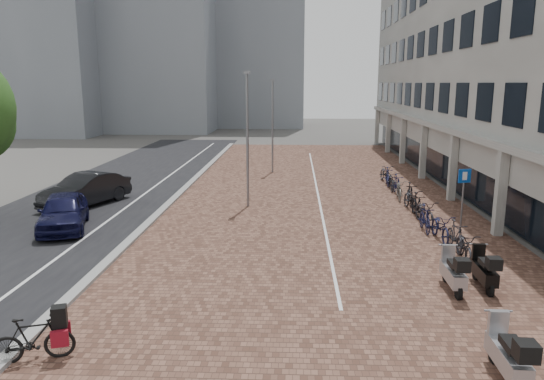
{
  "coord_description": "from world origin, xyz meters",
  "views": [
    {
      "loc": [
        0.97,
        -15.25,
        5.78
      ],
      "look_at": [
        0.0,
        6.0,
        1.3
      ],
      "focal_mm": 33.58,
      "sensor_mm": 36.0,
      "label": 1
    }
  ],
  "objects": [
    {
      "name": "scooter_front",
      "position": [
        5.46,
        -1.5,
        0.6
      ],
      "size": [
        0.58,
        1.76,
        1.2
      ],
      "primitive_type": null,
      "rotation": [
        0.0,
        0.0,
        -0.02
      ],
      "color": "#9B9B9F",
      "rests_on": "ground"
    },
    {
      "name": "bike_row",
      "position": [
        6.39,
        7.9,
        0.52
      ],
      "size": [
        1.19,
        15.82,
        1.05
      ],
      "color": "black",
      "rests_on": "ground"
    },
    {
      "name": "curb",
      "position": [
        -5.1,
        12.0,
        0.07
      ],
      "size": [
        0.35,
        42.0,
        0.14
      ],
      "primitive_type": "cube",
      "color": "gray",
      "rests_on": "ground"
    },
    {
      "name": "car_dark",
      "position": [
        -9.05,
        8.16,
        0.77
      ],
      "size": [
        3.31,
        4.94,
        1.54
      ],
      "primitive_type": "imported",
      "rotation": [
        0.0,
        0.0,
        -0.4
      ],
      "color": "black",
      "rests_on": "ground"
    },
    {
      "name": "lamp_near",
      "position": [
        -1.24,
        8.23,
        3.13
      ],
      "size": [
        0.12,
        0.12,
        6.25
      ],
      "primitive_type": "cylinder",
      "color": "slate",
      "rests_on": "ground"
    },
    {
      "name": "hero_bike",
      "position": [
        -4.5,
        -5.69,
        0.52
      ],
      "size": [
        1.73,
        0.97,
        1.18
      ],
      "rotation": [
        0.0,
        0.0,
        1.89
      ],
      "color": "black",
      "rests_on": "ground"
    },
    {
      "name": "street_asphalt",
      "position": [
        -9.0,
        12.0,
        0.01
      ],
      "size": [
        8.0,
        50.0,
        0.03
      ],
      "primitive_type": "cube",
      "color": "black",
      "rests_on": "ground"
    },
    {
      "name": "parking_sign",
      "position": [
        7.5,
        4.3,
        1.73
      ],
      "size": [
        0.52,
        0.19,
        2.55
      ],
      "rotation": [
        0.0,
        0.0,
        0.29
      ],
      "color": "slate",
      "rests_on": "ground"
    },
    {
      "name": "ground",
      "position": [
        0.0,
        0.0,
        0.0
      ],
      "size": [
        140.0,
        140.0,
        0.0
      ],
      "primitive_type": "plane",
      "color": "#474442",
      "rests_on": "ground"
    },
    {
      "name": "plaza_brick",
      "position": [
        2.0,
        12.0,
        0.01
      ],
      "size": [
        14.5,
        42.0,
        0.04
      ],
      "primitive_type": "cube",
      "color": "brown",
      "rests_on": "ground"
    },
    {
      "name": "car_navy",
      "position": [
        -8.32,
        4.13,
        0.73
      ],
      "size": [
        2.97,
        4.62,
        1.46
      ],
      "primitive_type": "imported",
      "rotation": [
        0.0,
        0.0,
        0.31
      ],
      "color": "black",
      "rests_on": "ground"
    },
    {
      "name": "lane_line",
      "position": [
        -7.0,
        12.0,
        0.02
      ],
      "size": [
        0.12,
        44.0,
        0.0
      ],
      "primitive_type": "cube",
      "color": "white",
      "rests_on": "street_asphalt"
    },
    {
      "name": "scooter_mid",
      "position": [
        6.4,
        -1.28,
        0.59
      ],
      "size": [
        0.59,
        1.73,
        1.18
      ],
      "primitive_type": null,
      "rotation": [
        0.0,
        0.0,
        -0.03
      ],
      "color": "black",
      "rests_on": "ground"
    },
    {
      "name": "parking_line",
      "position": [
        2.2,
        12.0,
        0.04
      ],
      "size": [
        0.1,
        30.0,
        0.0
      ],
      "primitive_type": "cube",
      "color": "white",
      "rests_on": "plaza_brick"
    },
    {
      "name": "office_building",
      "position": [
        12.97,
        16.0,
        8.44
      ],
      "size": [
        8.4,
        40.0,
        15.0
      ],
      "color": "#AAAAA5",
      "rests_on": "ground"
    },
    {
      "name": "bg_towers",
      "position": [
        -14.34,
        48.94,
        13.96
      ],
      "size": [
        33.0,
        23.0,
        32.0
      ],
      "color": "gray",
      "rests_on": "ground"
    },
    {
      "name": "lamp_far",
      "position": [
        -0.5,
        17.73,
        2.98
      ],
      "size": [
        0.12,
        0.12,
        5.97
      ],
      "primitive_type": "cylinder",
      "color": "slate",
      "rests_on": "ground"
    },
    {
      "name": "scooter_back",
      "position": [
        5.17,
        -6.0,
        0.62
      ],
      "size": [
        0.61,
        1.82,
        1.24
      ],
      "primitive_type": null,
      "rotation": [
        0.0,
        0.0,
        -0.02
      ],
      "color": "#A0A0A5",
      "rests_on": "ground"
    }
  ]
}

